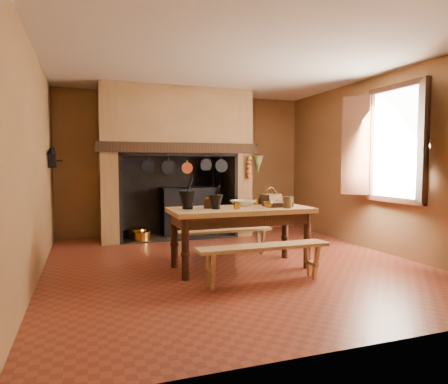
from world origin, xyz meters
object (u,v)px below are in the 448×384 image
Objects in this scene: mixing_bowl at (243,203)px; bench_front at (263,255)px; work_table at (241,217)px; coffee_grinder at (209,203)px; iron_range at (187,210)px; wicker_basket at (271,199)px.

bench_front is at bearing -97.33° from mixing_bowl.
bench_front is 4.95× the size of mixing_bowl.
work_table is 0.30m from mixing_bowl.
work_table reaches higher than bench_front.
coffee_grinder is at bearing 166.78° from work_table.
iron_range is 4.92× the size of mixing_bowl.
work_table is at bearing 3.61° from coffee_grinder.
mixing_bowl is at bearing -85.94° from iron_range.
work_table is at bearing 90.00° from bench_front.
coffee_grinder is (-0.42, 0.10, 0.20)m from work_table.
mixing_bowl is at bearing 166.24° from wicker_basket.
work_table is 1.17× the size of bench_front.
coffee_grinder is 1.01m from wicker_basket.
coffee_grinder is (-0.36, -2.62, 0.40)m from iron_range.
wicker_basket is at bearing 60.24° from bench_front.
work_table is 9.75× the size of coffee_grinder.
work_table is at bearing -175.51° from wicker_basket.
iron_range reaches higher than coffee_grinder.
work_table is 5.79× the size of mixing_bowl.
iron_range reaches higher than bench_front.
mixing_bowl is (0.12, 0.95, 0.52)m from bench_front.
mixing_bowl reaches higher than work_table.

